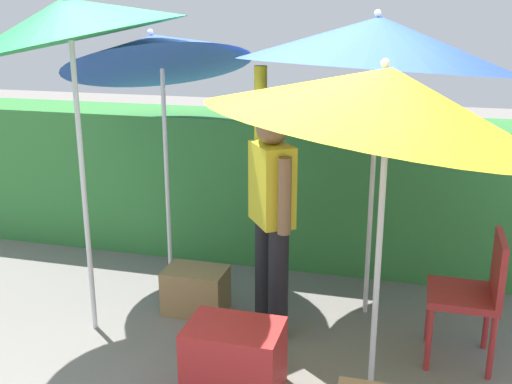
{
  "coord_description": "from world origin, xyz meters",
  "views": [
    {
      "loc": [
        1.0,
        -3.41,
        2.25
      ],
      "look_at": [
        0.0,
        0.3,
        1.1
      ],
      "focal_mm": 42.91,
      "sensor_mm": 36.0,
      "label": 1
    }
  ],
  "objects_px": {
    "crate_cardboard": "(196,290)",
    "umbrella_rainbow": "(386,99)",
    "person_vendor": "(272,207)",
    "umbrella_orange": "(378,42)",
    "cooler_box": "(234,359)",
    "umbrella_navy": "(68,20)",
    "umbrella_yellow": "(156,52)",
    "chair_plastic": "(475,290)"
  },
  "relations": [
    {
      "from": "crate_cardboard",
      "to": "umbrella_rainbow",
      "type": "bearing_deg",
      "value": -26.39
    },
    {
      "from": "person_vendor",
      "to": "umbrella_orange",
      "type": "bearing_deg",
      "value": 35.09
    },
    {
      "from": "umbrella_orange",
      "to": "crate_cardboard",
      "type": "distance_m",
      "value": 2.27
    },
    {
      "from": "person_vendor",
      "to": "cooler_box",
      "type": "relative_size",
      "value": 3.27
    },
    {
      "from": "umbrella_navy",
      "to": "person_vendor",
      "type": "bearing_deg",
      "value": 15.86
    },
    {
      "from": "umbrella_navy",
      "to": "crate_cardboard",
      "type": "distance_m",
      "value": 2.16
    },
    {
      "from": "umbrella_yellow",
      "to": "umbrella_navy",
      "type": "xyz_separation_m",
      "value": [
        -0.18,
        -0.93,
        0.25
      ]
    },
    {
      "from": "chair_plastic",
      "to": "crate_cardboard",
      "type": "bearing_deg",
      "value": 174.77
    },
    {
      "from": "umbrella_navy",
      "to": "person_vendor",
      "type": "relative_size",
      "value": 1.33
    },
    {
      "from": "umbrella_navy",
      "to": "crate_cardboard",
      "type": "bearing_deg",
      "value": 36.19
    },
    {
      "from": "cooler_box",
      "to": "crate_cardboard",
      "type": "bearing_deg",
      "value": 122.91
    },
    {
      "from": "umbrella_rainbow",
      "to": "umbrella_orange",
      "type": "distance_m",
      "value": 1.06
    },
    {
      "from": "umbrella_yellow",
      "to": "chair_plastic",
      "type": "height_order",
      "value": "umbrella_yellow"
    },
    {
      "from": "umbrella_yellow",
      "to": "umbrella_orange",
      "type": "bearing_deg",
      "value": -4.51
    },
    {
      "from": "umbrella_rainbow",
      "to": "person_vendor",
      "type": "relative_size",
      "value": 1.16
    },
    {
      "from": "umbrella_rainbow",
      "to": "crate_cardboard",
      "type": "height_order",
      "value": "umbrella_rainbow"
    },
    {
      "from": "umbrella_rainbow",
      "to": "cooler_box",
      "type": "bearing_deg",
      "value": -164.19
    },
    {
      "from": "umbrella_yellow",
      "to": "chair_plastic",
      "type": "relative_size",
      "value": 2.68
    },
    {
      "from": "chair_plastic",
      "to": "umbrella_orange",
      "type": "bearing_deg",
      "value": 144.71
    },
    {
      "from": "umbrella_navy",
      "to": "chair_plastic",
      "type": "distance_m",
      "value": 3.12
    },
    {
      "from": "umbrella_navy",
      "to": "chair_plastic",
      "type": "xyz_separation_m",
      "value": [
        2.62,
        0.28,
        -1.68
      ]
    },
    {
      "from": "chair_plastic",
      "to": "person_vendor",
      "type": "bearing_deg",
      "value": 176.73
    },
    {
      "from": "person_vendor",
      "to": "cooler_box",
      "type": "height_order",
      "value": "person_vendor"
    },
    {
      "from": "umbrella_yellow",
      "to": "crate_cardboard",
      "type": "distance_m",
      "value": 1.88
    },
    {
      "from": "umbrella_rainbow",
      "to": "chair_plastic",
      "type": "xyz_separation_m",
      "value": [
        0.61,
        0.5,
        -1.28
      ]
    },
    {
      "from": "umbrella_navy",
      "to": "umbrella_orange",
      "type": "bearing_deg",
      "value": 23.02
    },
    {
      "from": "umbrella_rainbow",
      "to": "crate_cardboard",
      "type": "bearing_deg",
      "value": 153.61
    },
    {
      "from": "umbrella_orange",
      "to": "cooler_box",
      "type": "bearing_deg",
      "value": -117.95
    },
    {
      "from": "crate_cardboard",
      "to": "cooler_box",
      "type": "bearing_deg",
      "value": -57.09
    },
    {
      "from": "person_vendor",
      "to": "crate_cardboard",
      "type": "xyz_separation_m",
      "value": [
        -0.62,
        0.1,
        -0.76
      ]
    },
    {
      "from": "person_vendor",
      "to": "cooler_box",
      "type": "bearing_deg",
      "value": -92.24
    },
    {
      "from": "umbrella_orange",
      "to": "person_vendor",
      "type": "height_order",
      "value": "umbrella_orange"
    },
    {
      "from": "umbrella_yellow",
      "to": "crate_cardboard",
      "type": "relative_size",
      "value": 5.08
    },
    {
      "from": "cooler_box",
      "to": "umbrella_yellow",
      "type": "bearing_deg",
      "value": 126.91
    },
    {
      "from": "umbrella_rainbow",
      "to": "cooler_box",
      "type": "distance_m",
      "value": 1.77
    },
    {
      "from": "umbrella_yellow",
      "to": "cooler_box",
      "type": "height_order",
      "value": "umbrella_yellow"
    },
    {
      "from": "umbrella_rainbow",
      "to": "umbrella_yellow",
      "type": "bearing_deg",
      "value": 147.67
    },
    {
      "from": "crate_cardboard",
      "to": "umbrella_navy",
      "type": "bearing_deg",
      "value": -143.81
    },
    {
      "from": "umbrella_navy",
      "to": "person_vendor",
      "type": "distance_m",
      "value": 1.8
    },
    {
      "from": "umbrella_yellow",
      "to": "umbrella_navy",
      "type": "height_order",
      "value": "umbrella_navy"
    },
    {
      "from": "umbrella_rainbow",
      "to": "person_vendor",
      "type": "xyz_separation_m",
      "value": [
        -0.76,
        0.58,
        -0.86
      ]
    },
    {
      "from": "umbrella_rainbow",
      "to": "umbrella_navy",
      "type": "bearing_deg",
      "value": 173.53
    }
  ]
}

